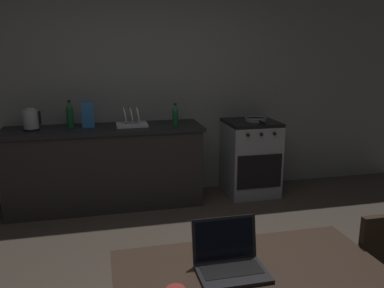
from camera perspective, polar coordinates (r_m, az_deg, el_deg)
The scene contains 10 objects.
back_wall at distance 4.78m, azimuth -3.50°, elevation 9.70°, with size 6.40×0.10×2.83m, color gray.
kitchen_counter at distance 4.53m, azimuth -12.34°, elevation -3.20°, with size 2.16×0.64×0.90m.
stove_oven at distance 4.86m, azimuth 8.41°, elevation -1.94°, with size 0.60×0.62×0.90m.
laptop at distance 1.93m, azimuth 5.49°, elevation -16.57°, with size 0.32×0.26×0.23m.
electric_kettle at distance 4.46m, azimuth -22.29°, elevation 3.26°, with size 0.18×0.16×0.24m.
bottle at distance 4.43m, azimuth -2.43°, elevation 4.24°, with size 0.07×0.07×0.25m.
frying_pan at distance 4.75m, azimuth 9.25°, elevation 3.58°, with size 0.27×0.44×0.05m.
cereal_box at distance 4.42m, azimuth -14.83°, elevation 4.10°, with size 0.13×0.05×0.28m.
dish_rack at distance 4.43m, azimuth -8.71°, elevation 3.19°, with size 0.34×0.26×0.21m.
bottle_b at distance 4.49m, azimuth -17.26°, elevation 4.08°, with size 0.07×0.07×0.30m.
Camera 1 is at (-0.51, -2.35, 1.73)m, focal length 36.86 mm.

